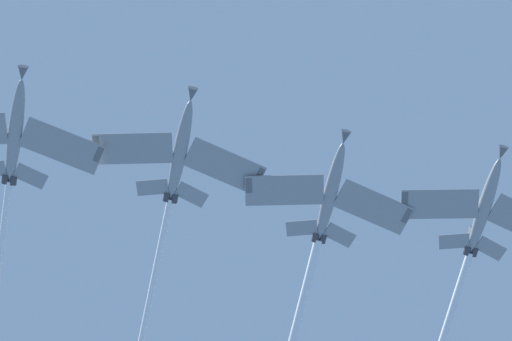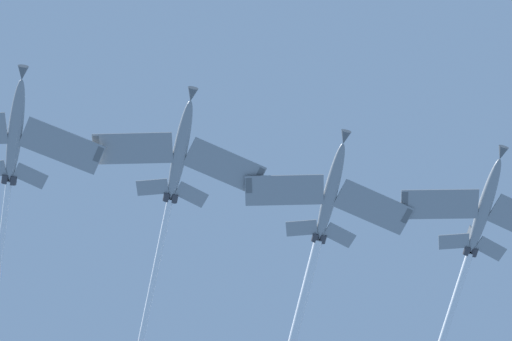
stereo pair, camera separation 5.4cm
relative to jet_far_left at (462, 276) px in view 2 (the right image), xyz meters
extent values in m
ellipsoid|color=gray|center=(4.45, -7.75, 1.74)|extent=(7.38, 11.24, 3.61)
cone|color=#595E60|center=(7.72, -13.46, 3.00)|extent=(1.94, 2.16, 1.48)
ellipsoid|color=black|center=(5.42, -9.44, 2.72)|extent=(2.32, 3.03, 1.41)
cube|color=gray|center=(-0.53, -9.72, 1.49)|extent=(9.63, 5.89, 0.88)
cube|color=#595E60|center=(-4.25, -11.49, 1.55)|extent=(1.16, 1.91, 0.46)
cube|color=gray|center=(3.98, -2.36, 0.79)|extent=(3.75, 3.88, 0.50)
cube|color=gray|center=(0.03, -4.63, 0.79)|extent=(3.89, 2.50, 0.50)
cube|color=#595E60|center=(1.97, -3.43, 2.20)|extent=(1.59, 2.59, 3.20)
cylinder|color=#38383D|center=(2.01, -2.60, 0.54)|extent=(1.26, 1.38, 0.97)
cylinder|color=#38383D|center=(1.23, -3.05, 0.54)|extent=(1.26, 1.38, 0.97)
ellipsoid|color=gray|center=(-12.21, -15.16, 1.12)|extent=(7.28, 11.28, 3.67)
cone|color=#595E60|center=(-9.00, -20.89, 2.42)|extent=(1.93, 2.16, 1.49)
ellipsoid|color=black|center=(-11.26, -16.85, 2.11)|extent=(2.30, 3.04, 1.43)
cube|color=gray|center=(-7.96, -11.90, 0.86)|extent=(9.00, 8.77, 0.90)
cube|color=#595E60|center=(-4.54, -9.62, 0.92)|extent=(1.74, 1.78, 0.47)
cube|color=gray|center=(-17.21, -17.08, 0.86)|extent=(9.62, 5.81, 0.90)
cube|color=#595E60|center=(-20.94, -18.81, 0.92)|extent=(1.15, 1.91, 0.47)
cube|color=gray|center=(-12.62, -9.76, 0.14)|extent=(3.76, 3.86, 0.51)
cube|color=gray|center=(-16.60, -11.99, 0.14)|extent=(3.88, 2.47, 0.51)
cube|color=#595E60|center=(-14.64, -10.81, 1.56)|extent=(1.57, 2.62, 3.21)
cylinder|color=#38383D|center=(-14.59, -9.99, -0.11)|extent=(1.25, 1.38, 0.98)
cylinder|color=#38383D|center=(-15.37, -10.43, -0.11)|extent=(1.25, 1.38, 0.98)
ellipsoid|color=gray|center=(-27.22, -24.91, 1.86)|extent=(7.28, 11.30, 3.48)
cone|color=#595E60|center=(-24.00, -30.67, 3.05)|extent=(1.92, 2.15, 1.47)
ellipsoid|color=black|center=(-26.26, -26.62, 2.82)|extent=(2.30, 3.03, 1.39)
cube|color=gray|center=(-22.97, -21.66, 1.61)|extent=(9.01, 8.77, 0.84)
cube|color=#595E60|center=(-19.54, -19.38, 1.68)|extent=(1.74, 1.79, 0.44)
cube|color=gray|center=(-32.22, -26.83, 1.61)|extent=(9.62, 5.82, 0.84)
cube|color=#595E60|center=(-35.95, -28.56, 1.68)|extent=(1.15, 1.91, 0.44)
cube|color=gray|center=(-27.63, -19.51, 0.96)|extent=(3.77, 3.86, 0.48)
cube|color=gray|center=(-31.61, -21.73, 0.96)|extent=(3.88, 2.47, 0.48)
cube|color=#595E60|center=(-29.64, -20.57, 2.38)|extent=(1.55, 2.58, 3.18)
cylinder|color=#38383D|center=(-29.60, -19.73, 0.72)|extent=(1.25, 1.37, 0.97)
cylinder|color=#38383D|center=(-30.39, -20.17, 0.72)|extent=(1.25, 1.37, 0.97)
cylinder|color=white|center=(-38.67, -4.43, -2.50)|extent=(17.90, 31.18, 7.12)
ellipsoid|color=gray|center=(-43.68, -33.07, 0.73)|extent=(7.02, 11.41, 3.51)
cone|color=#595E60|center=(-40.61, -38.91, 1.94)|extent=(1.90, 2.14, 1.47)
ellipsoid|color=black|center=(-42.77, -34.80, 1.70)|extent=(2.24, 3.05, 1.39)
cube|color=gray|center=(-39.34, -29.93, 0.48)|extent=(9.10, 8.66, 0.85)
cube|color=#595E60|center=(-35.86, -27.74, 0.55)|extent=(1.72, 1.80, 0.44)
cube|color=gray|center=(-43.95, -27.66, -0.18)|extent=(3.80, 3.83, 0.48)
cube|color=#595E60|center=(-45.99, -28.67, 1.23)|extent=(1.49, 2.62, 3.19)
cylinder|color=#38383D|center=(-45.92, -27.83, -0.42)|extent=(1.23, 1.37, 0.97)
cylinder|color=#38383D|center=(-46.72, -28.25, -0.42)|extent=(1.23, 1.37, 0.97)
camera|label=1|loc=(-2.37, -77.92, -103.32)|focal=74.52mm
camera|label=2|loc=(-2.42, -77.93, -103.32)|focal=74.52mm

